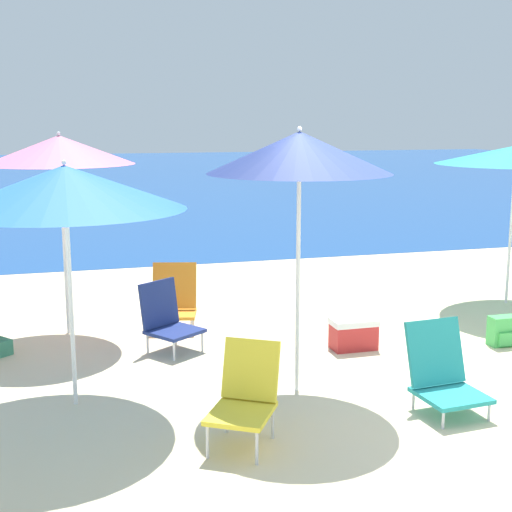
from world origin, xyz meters
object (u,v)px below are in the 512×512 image
Objects in this scene: beach_umbrella_blue at (65,188)px; beach_chair_teal at (443,373)px; beach_umbrella_navy at (299,153)px; beach_umbrella_pink at (59,150)px; cooler_box at (353,334)px; backpack_green at (503,331)px; beach_chair_navy at (167,318)px; beach_chair_yellow at (246,394)px; beach_chair_orange at (174,298)px.

beach_umbrella_blue is 3.42m from beach_chair_teal.
beach_umbrella_pink is at bearing 129.21° from beach_umbrella_navy.
cooler_box is at bearing 14.33° from beach_umbrella_blue.
cooler_box is at bearing 168.54° from backpack_green.
backpack_green is at bearing -48.14° from beach_chair_navy.
beach_umbrella_navy reaches higher than backpack_green.
beach_umbrella_blue is at bearing -89.64° from beach_umbrella_pink.
cooler_box is (1.88, -0.51, -0.18)m from beach_chair_navy.
beach_chair_yellow is 1.73m from beach_chair_teal.
beach_umbrella_navy reaches higher than beach_chair_navy.
beach_chair_teal reaches higher than cooler_box.
cooler_box is at bearing -26.09° from beach_umbrella_pink.
beach_chair_yellow reaches higher than cooler_box.
beach_chair_navy is at bearing 51.81° from beach_umbrella_blue.
beach_umbrella_blue is at bearing 173.53° from beach_umbrella_navy.
cooler_box is (2.86, -1.40, -1.88)m from beach_umbrella_pink.
beach_umbrella_blue is 2.17m from beach_chair_yellow.
beach_chair_yellow is at bearing -75.18° from beach_chair_orange.
beach_chair_yellow is at bearing -41.91° from beach_umbrella_blue.
cooler_box is (2.85, 0.73, -1.67)m from beach_umbrella_blue.
beach_chair_navy is (-0.20, -0.77, -0.00)m from beach_chair_orange.
backpack_green is (1.51, 1.34, -0.16)m from beach_chair_teal.
beach_chair_orange is (1.17, 2.01, -1.48)m from beach_umbrella_blue.
beach_chair_orange is at bearing 116.16° from beach_chair_teal.
beach_umbrella_blue is (0.01, -2.13, -0.21)m from beach_umbrella_pink.
backpack_green is (4.44, -1.72, -1.89)m from beach_umbrella_pink.
backpack_green is (3.23, 1.49, -0.22)m from beach_chair_yellow.
beach_umbrella_pink reaches higher than beach_chair_yellow.
beach_umbrella_pink is at bearing 153.91° from cooler_box.
beach_chair_navy is at bearing -42.33° from beach_umbrella_pink.
beach_chair_teal is 1.67m from cooler_box.
beach_chair_yellow reaches higher than beach_chair_orange.
beach_umbrella_pink is at bearing -171.63° from beach_chair_orange.
beach_chair_orange is at bearing 40.73° from beach_chair_navy.
beach_umbrella_navy is at bearing 82.59° from beach_chair_yellow.
beach_chair_teal reaches higher than beach_chair_navy.
beach_chair_teal is (2.93, -3.06, -1.73)m from beach_umbrella_pink.
beach_chair_navy reaches higher than cooler_box.
beach_umbrella_pink is 3.03m from beach_umbrella_navy.
beach_umbrella_pink is 2.07m from beach_chair_orange.
beach_umbrella_navy is (1.90, -0.22, 0.26)m from beach_umbrella_blue.
beach_chair_teal is at bearing -82.72° from beach_chair_navy.
cooler_box is (1.65, 1.81, -0.21)m from beach_chair_yellow.
beach_umbrella_blue reaches higher than beach_chair_orange.
cooler_box is (1.68, -1.28, -0.18)m from beach_chair_orange.
beach_chair_navy is at bearing 127.40° from beach_chair_teal.
beach_chair_teal is (1.75, -2.94, -0.03)m from beach_chair_orange.
beach_umbrella_pink is 3.12× the size of beach_chair_navy.
backpack_green is at bearing -11.88° from beach_chair_orange.
beach_umbrella_navy is at bearing -135.18° from cooler_box.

